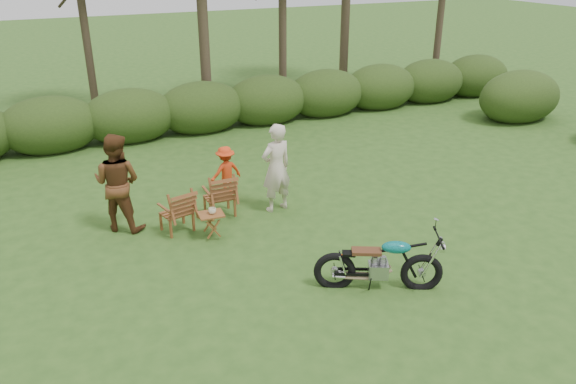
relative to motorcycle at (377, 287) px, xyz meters
name	(u,v)px	position (x,y,z in m)	size (l,w,h in m)	color
ground	(375,288)	(-0.04, -0.02, 0.00)	(80.00, 80.00, 0.00)	#294C19
motorcycle	(377,287)	(0.00, 0.00, 0.00)	(1.85, 0.71, 1.06)	#0DAEAA
lawn_chair_right	(220,215)	(-1.37, 3.46, 0.00)	(0.61, 0.61, 0.89)	brown
lawn_chair_left	(178,230)	(-2.30, 3.16, 0.00)	(0.59, 0.59, 0.85)	brown
side_table	(212,225)	(-1.80, 2.63, 0.24)	(0.46, 0.39, 0.47)	brown
cup	(212,211)	(-1.78, 2.62, 0.53)	(0.14, 0.14, 0.11)	beige
adult_a	(277,209)	(-0.27, 3.21, 0.00)	(0.65, 0.43, 1.78)	beige
adult_b	(123,228)	(-3.20, 3.70, 0.00)	(0.89, 0.69, 1.84)	#583219
child	(227,195)	(-0.95, 4.28, 0.00)	(0.70, 0.40, 1.09)	red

